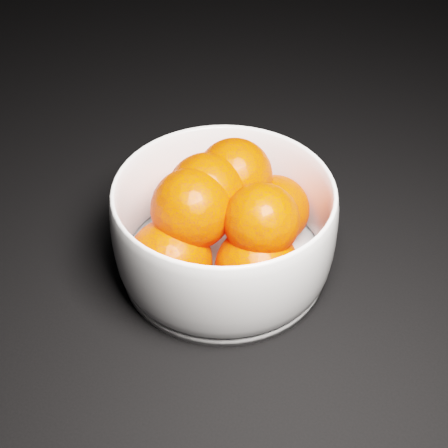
% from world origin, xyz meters
% --- Properties ---
extents(ground, '(3.00, 3.00, 0.00)m').
position_xyz_m(ground, '(0.00, 0.00, 0.00)').
color(ground, black).
rests_on(ground, ground).
extents(bowl, '(0.21, 0.21, 0.10)m').
position_xyz_m(bowl, '(0.25, -0.25, 0.05)').
color(bowl, white).
rests_on(bowl, ground).
extents(orange_pile, '(0.16, 0.18, 0.12)m').
position_xyz_m(orange_pile, '(0.25, -0.26, 0.07)').
color(orange_pile, '#F82E00').
rests_on(orange_pile, bowl).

